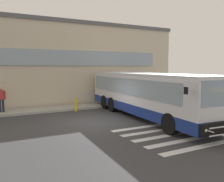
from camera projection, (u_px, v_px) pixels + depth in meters
name	position (u px, v px, depth m)	size (l,w,h in m)	color
ground_plane	(95.00, 121.00, 13.75)	(80.00, 90.00, 0.02)	#353538
bay_paint_stripes	(173.00, 135.00, 11.01)	(4.40, 3.96, 0.01)	silver
terminal_building	(39.00, 64.00, 23.27)	(23.04, 13.80, 6.81)	beige
boarding_curb	(68.00, 108.00, 17.94)	(25.24, 2.00, 0.15)	#9E9B93
bus_main_foreground	(147.00, 95.00, 14.87)	(3.78, 12.02, 2.70)	silver
passenger_by_doorway	(1.00, 97.00, 15.72)	(0.55, 0.47, 1.68)	#1E2338
safety_bollard_yellow	(76.00, 105.00, 16.93)	(0.18, 0.18, 0.90)	yellow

